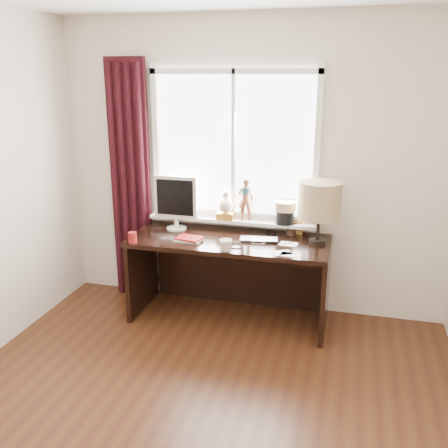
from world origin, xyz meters
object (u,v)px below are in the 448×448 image
(red_cup, at_px, (133,237))
(monitor, at_px, (176,199))
(mug, at_px, (226,245))
(table_lamp, at_px, (320,201))
(desk, at_px, (232,261))
(laptop, at_px, (259,240))

(red_cup, bearing_deg, monitor, 63.01)
(mug, relative_size, monitor, 0.21)
(table_lamp, bearing_deg, red_cup, -165.57)
(mug, distance_m, table_lamp, 0.85)
(red_cup, bearing_deg, desk, 27.56)
(monitor, bearing_deg, table_lamp, -2.69)
(mug, bearing_deg, laptop, 55.43)
(red_cup, relative_size, monitor, 0.19)
(mug, xyz_separation_m, red_cup, (-0.80, 0.00, -0.00))
(mug, xyz_separation_m, table_lamp, (0.69, 0.38, 0.31))
(laptop, height_order, monitor, monitor)
(mug, relative_size, red_cup, 1.11)
(red_cup, height_order, monitor, monitor)
(desk, height_order, monitor, monitor)
(laptop, relative_size, monitor, 0.65)
(laptop, xyz_separation_m, red_cup, (-1.02, -0.31, 0.03))
(desk, height_order, table_lamp, table_lamp)
(red_cup, relative_size, desk, 0.05)
(mug, relative_size, table_lamp, 0.19)
(laptop, bearing_deg, table_lamp, 1.15)
(laptop, xyz_separation_m, table_lamp, (0.48, 0.08, 0.35))
(laptop, distance_m, red_cup, 1.06)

